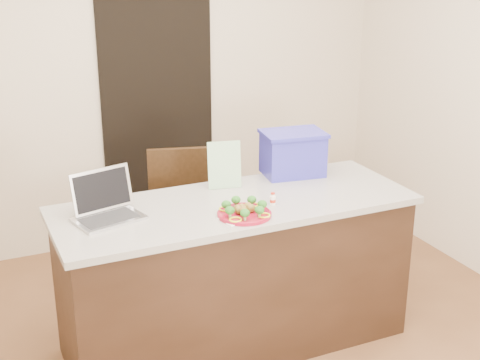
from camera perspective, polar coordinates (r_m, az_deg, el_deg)
name	(u,v)px	position (r m, az deg, el deg)	size (l,w,h in m)	color
room_shell	(255,89)	(3.38, 1.30, 7.81)	(4.00, 4.00, 4.00)	white
doorway	(158,118)	(5.35, -6.98, 5.31)	(0.90, 0.02, 2.00)	black
island	(235,274)	(3.99, -0.39, -8.01)	(2.06, 0.76, 0.92)	black
plate	(244,214)	(3.60, 0.37, -2.90)	(0.29, 0.29, 0.02)	maroon
meatballs	(244,209)	(3.59, 0.31, -2.47)	(0.12, 0.11, 0.04)	olive
broccoli	(244,206)	(3.58, 0.37, -2.22)	(0.25, 0.24, 0.04)	#1A5316
pepper_rings	(244,212)	(3.60, 0.37, -2.75)	(0.24, 0.24, 0.01)	yellow
napkin	(234,219)	(3.55, -0.49, -3.37)	(0.14, 0.14, 0.01)	white
fork	(230,218)	(3.55, -0.85, -3.28)	(0.05, 0.16, 0.00)	silver
knife	(241,218)	(3.55, 0.06, -3.28)	(0.07, 0.16, 0.01)	silver
yogurt_bottle	(273,200)	(3.75, 2.81, -1.68)	(0.03, 0.03, 0.07)	white
laptop	(105,205)	(3.65, -11.42, -2.09)	(0.40, 0.35, 0.25)	silver
leaflet	(224,165)	(3.97, -1.34, 1.29)	(0.20, 0.00, 0.29)	white
blue_box	(293,153)	(4.21, 4.53, 2.31)	(0.42, 0.33, 0.28)	#2F2DA4
chair	(188,214)	(4.54, -4.50, -2.93)	(0.55, 0.56, 1.01)	#331F0F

